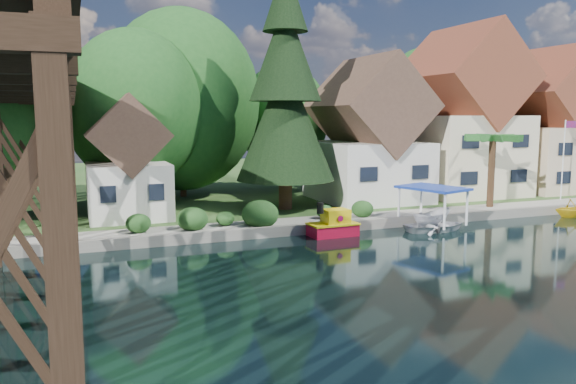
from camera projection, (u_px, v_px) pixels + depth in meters
name	position (u px, v px, depth m)	size (l,w,h in m)	color
ground	(400.00, 265.00, 26.48)	(140.00, 140.00, 0.00)	black
bank	(222.00, 181.00, 57.93)	(140.00, 52.00, 0.50)	#2A4F1F
seawall	(386.00, 223.00, 35.25)	(60.00, 0.40, 0.62)	slate
promenade	(402.00, 214.00, 37.13)	(50.00, 2.60, 0.06)	gray
trestle_bridge	(29.00, 153.00, 24.90)	(4.12, 44.18, 9.30)	black
house_left	(368.00, 140.00, 43.06)	(7.64, 8.64, 11.02)	silver
house_center	(461.00, 123.00, 46.53)	(8.65, 9.18, 13.89)	beige
house_right	(549.00, 130.00, 49.32)	(8.15, 8.64, 12.45)	#CEB593
shed	(128.00, 166.00, 35.51)	(5.09, 5.40, 7.85)	silver
bg_trees	(272.00, 112.00, 45.52)	(49.90, 13.30, 10.57)	#382314
shrubs	(249.00, 214.00, 33.26)	(15.76, 2.47, 1.70)	#1F4117
conifer	(285.00, 92.00, 38.33)	(6.81, 6.81, 16.77)	#382314
palm_tree	(493.00, 140.00, 39.36)	(4.26, 4.26, 5.50)	#382314
flagpole	(565.00, 151.00, 42.97)	(0.97, 0.17, 6.18)	white
tugboat	(333.00, 225.00, 32.85)	(2.94, 1.70, 2.08)	red
boat_white_a	(436.00, 224.00, 34.30)	(2.82, 3.95, 0.82)	silver
boat_canopy	(432.00, 210.00, 35.32)	(3.84, 4.65, 2.58)	silver
boat_yellow	(572.00, 207.00, 38.90)	(2.33, 2.69, 1.42)	gold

